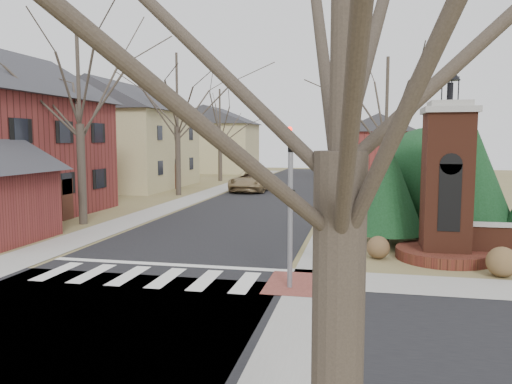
% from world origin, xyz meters
% --- Properties ---
extents(ground, '(120.00, 120.00, 0.00)m').
position_xyz_m(ground, '(0.00, 0.00, 0.00)').
color(ground, olive).
rests_on(ground, ground).
extents(main_street, '(8.00, 70.00, 0.01)m').
position_xyz_m(main_street, '(0.00, 22.00, 0.01)').
color(main_street, black).
rests_on(main_street, ground).
extents(cross_street, '(120.00, 8.00, 0.01)m').
position_xyz_m(cross_street, '(0.00, -3.00, 0.01)').
color(cross_street, black).
rests_on(cross_street, ground).
extents(crosswalk_zone, '(8.00, 2.20, 0.02)m').
position_xyz_m(crosswalk_zone, '(0.00, 0.80, 0.01)').
color(crosswalk_zone, silver).
rests_on(crosswalk_zone, ground).
extents(stop_bar, '(8.00, 0.35, 0.02)m').
position_xyz_m(stop_bar, '(0.00, 2.30, 0.01)').
color(stop_bar, silver).
rests_on(stop_bar, ground).
extents(sidewalk_right_main, '(2.00, 60.00, 0.02)m').
position_xyz_m(sidewalk_right_main, '(5.20, 22.00, 0.01)').
color(sidewalk_right_main, gray).
rests_on(sidewalk_right_main, ground).
extents(sidewalk_left, '(2.00, 60.00, 0.02)m').
position_xyz_m(sidewalk_left, '(-5.20, 22.00, 0.01)').
color(sidewalk_left, gray).
rests_on(sidewalk_left, ground).
extents(curb_apron, '(2.40, 2.40, 0.02)m').
position_xyz_m(curb_apron, '(4.80, 1.00, 0.01)').
color(curb_apron, brown).
rests_on(curb_apron, ground).
extents(traffic_signal_pole, '(0.28, 0.41, 4.50)m').
position_xyz_m(traffic_signal_pole, '(4.30, 0.57, 2.59)').
color(traffic_signal_pole, slate).
rests_on(traffic_signal_pole, ground).
extents(sign_post, '(0.90, 0.07, 2.75)m').
position_xyz_m(sign_post, '(5.59, 1.99, 1.95)').
color(sign_post, slate).
rests_on(sign_post, ground).
extents(brick_gate_monument, '(3.20, 3.20, 6.47)m').
position_xyz_m(brick_gate_monument, '(9.00, 4.99, 2.17)').
color(brick_gate_monument, '#532618').
rests_on(brick_gate_monument, ground).
extents(house_stucco_left, '(9.80, 12.80, 9.28)m').
position_xyz_m(house_stucco_left, '(-13.50, 27.00, 4.59)').
color(house_stucco_left, tan).
rests_on(house_stucco_left, ground).
extents(house_distant_left, '(10.80, 8.80, 8.53)m').
position_xyz_m(house_distant_left, '(-12.01, 48.00, 4.25)').
color(house_distant_left, tan).
rests_on(house_distant_left, ground).
extents(house_distant_right, '(8.80, 8.80, 7.30)m').
position_xyz_m(house_distant_right, '(7.99, 47.99, 3.65)').
color(house_distant_right, maroon).
rests_on(house_distant_right, ground).
extents(evergreen_near, '(2.80, 2.80, 4.10)m').
position_xyz_m(evergreen_near, '(7.20, 7.00, 2.30)').
color(evergreen_near, '#473D33').
rests_on(evergreen_near, ground).
extents(evergreen_mid, '(3.40, 3.40, 4.70)m').
position_xyz_m(evergreen_mid, '(10.50, 8.20, 2.60)').
color(evergreen_mid, '#473D33').
rests_on(evergreen_mid, ground).
extents(evergreen_mass, '(4.80, 4.80, 4.80)m').
position_xyz_m(evergreen_mass, '(9.00, 9.50, 2.40)').
color(evergreen_mass, black).
rests_on(evergreen_mass, ground).
extents(bare_tree_0, '(8.05, 8.05, 11.15)m').
position_xyz_m(bare_tree_0, '(-7.00, 9.00, 7.70)').
color(bare_tree_0, '#473D33').
rests_on(bare_tree_0, ground).
extents(bare_tree_1, '(8.40, 8.40, 11.64)m').
position_xyz_m(bare_tree_1, '(-7.00, 22.00, 8.03)').
color(bare_tree_1, '#473D33').
rests_on(bare_tree_1, ground).
extents(bare_tree_2, '(7.35, 7.35, 10.19)m').
position_xyz_m(bare_tree_2, '(-7.50, 35.00, 7.03)').
color(bare_tree_2, '#473D33').
rests_on(bare_tree_2, ground).
extents(bare_tree_3, '(7.00, 7.00, 9.70)m').
position_xyz_m(bare_tree_3, '(7.50, 16.00, 6.69)').
color(bare_tree_3, '#473D33').
rests_on(bare_tree_3, ground).
extents(pickup_truck, '(3.11, 6.12, 1.66)m').
position_xyz_m(pickup_truck, '(-2.25, 25.98, 0.83)').
color(pickup_truck, '#8E754D').
rests_on(pickup_truck, ground).
extents(distant_car, '(1.88, 4.30, 1.37)m').
position_xyz_m(distant_car, '(2.67, 41.39, 0.69)').
color(distant_car, '#383940').
rests_on(distant_car, ground).
extents(dry_shrub_left, '(0.79, 0.79, 0.79)m').
position_xyz_m(dry_shrub_left, '(6.80, 4.60, 0.39)').
color(dry_shrub_left, brown).
rests_on(dry_shrub_left, ground).
extents(dry_shrub_right, '(0.91, 0.91, 0.91)m').
position_xyz_m(dry_shrub_right, '(10.34, 3.00, 0.45)').
color(dry_shrub_right, brown).
rests_on(dry_shrub_right, ground).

